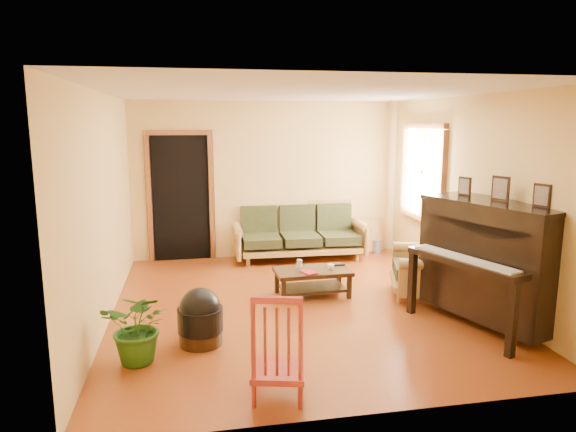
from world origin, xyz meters
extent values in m
plane|color=#692A0D|center=(0.00, 0.00, 0.00)|extent=(5.00, 5.00, 0.00)
cube|color=black|center=(-1.45, 2.48, 1.02)|extent=(1.08, 0.16, 2.05)
cube|color=white|center=(2.21, 1.30, 1.50)|extent=(0.12, 1.36, 1.46)
cube|color=#A87D3D|center=(0.47, 2.15, 0.46)|extent=(2.18, 0.95, 0.93)
cube|color=black|center=(0.25, 0.31, 0.18)|extent=(1.00, 0.57, 0.36)
cube|color=#A87D3D|center=(1.66, 0.03, 0.46)|extent=(1.11, 1.14, 0.92)
cube|color=black|center=(2.00, -0.99, 0.70)|extent=(1.41, 1.81, 1.41)
cylinder|color=black|center=(-1.22, -0.94, 0.22)|extent=(0.60, 0.60, 0.44)
cube|color=maroon|center=(-0.61, -2.10, 0.46)|extent=(0.53, 0.56, 0.93)
cube|color=#C48A41|center=(1.78, 2.33, 0.29)|extent=(0.45, 0.21, 0.59)
cylinder|color=#314394|center=(1.89, 2.31, 0.11)|extent=(0.19, 0.19, 0.22)
imported|color=#245418|center=(-1.79, -1.24, 0.36)|extent=(0.78, 0.72, 0.72)
imported|color=#A5161C|center=(0.10, 0.13, 0.37)|extent=(0.21, 0.25, 0.02)
cylinder|color=silver|center=(0.10, 0.41, 0.41)|extent=(0.08, 0.08, 0.11)
cylinder|color=white|center=(0.50, 0.30, 0.39)|extent=(0.11, 0.11, 0.06)
cube|color=black|center=(0.65, 0.43, 0.36)|extent=(0.17, 0.06, 0.02)
camera|label=1|loc=(-1.26, -5.99, 2.26)|focal=32.00mm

